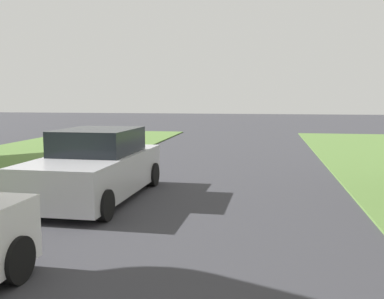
% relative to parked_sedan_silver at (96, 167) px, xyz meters
% --- Properties ---
extents(parked_sedan_silver, '(2.02, 4.44, 1.57)m').
position_rel_parked_sedan_silver_xyz_m(parked_sedan_silver, '(0.00, 0.00, 0.00)').
color(parked_sedan_silver, '#BCBCC1').
rests_on(parked_sedan_silver, ground).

